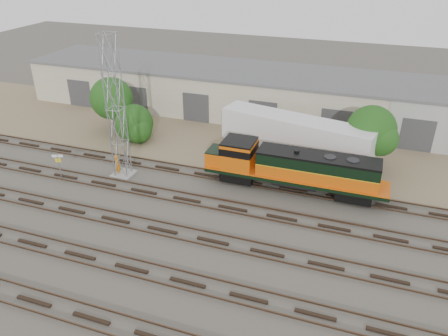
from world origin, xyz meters
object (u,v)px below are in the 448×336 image
(locomotive, at_px, (292,168))
(worker, at_px, (118,165))
(semi_trailer, at_px, (299,135))
(signal_tower, at_px, (116,111))

(locomotive, xyz_separation_m, worker, (-15.47, -2.42, -1.18))
(locomotive, height_order, semi_trailer, semi_trailer)
(signal_tower, bearing_deg, locomotive, 9.13)
(locomotive, distance_m, worker, 15.71)
(worker, bearing_deg, semi_trailer, -112.88)
(semi_trailer, bearing_deg, signal_tower, -139.36)
(locomotive, xyz_separation_m, signal_tower, (-14.96, -2.40, 4.02))
(locomotive, xyz_separation_m, semi_trailer, (-0.49, 5.40, 0.66))
(locomotive, bearing_deg, worker, -171.11)
(locomotive, bearing_deg, semi_trailer, 95.22)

